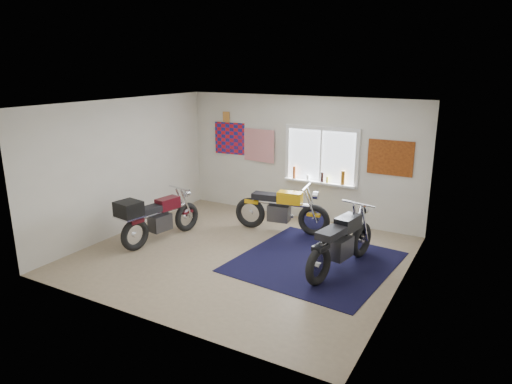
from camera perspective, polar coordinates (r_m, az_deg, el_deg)
The scene contains 10 objects.
ground at distance 8.35m, azimuth -1.72°, elevation -7.86°, with size 5.50×5.50×0.00m, color #9E896B.
room_shell at distance 7.84m, azimuth -1.82°, elevation 3.19°, with size 5.50×5.50×5.50m.
navy_rug at distance 8.13m, azimuth 7.37°, elevation -8.63°, with size 2.50×2.60×0.01m, color black.
window_assembly at distance 9.87m, azimuth 8.13°, elevation 4.02°, with size 1.66×0.17×1.26m.
oil_bottles at distance 9.85m, azimuth 8.39°, elevation 1.95°, with size 1.19×0.09×0.30m.
flag_display at distance 10.84m, azimuth -3.74°, elevation 9.36°, with size 1.60×0.10×1.17m.
triumph_poster at distance 9.43m, azimuth 16.45°, elevation 4.12°, with size 0.90×0.03×0.70m, color #A54C14.
yellow_triumph at distance 9.35m, azimuth 3.14°, elevation -2.33°, with size 2.02×0.61×1.02m.
black_chrome_bike at distance 7.75m, azimuth 10.60°, elevation -6.36°, with size 0.66×2.05×1.06m.
maroon_tourer at distance 8.96m, azimuth -12.47°, elevation -3.11°, with size 0.72×1.92×0.97m.
Camera 1 is at (3.95, -6.56, 3.33)m, focal length 32.00 mm.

